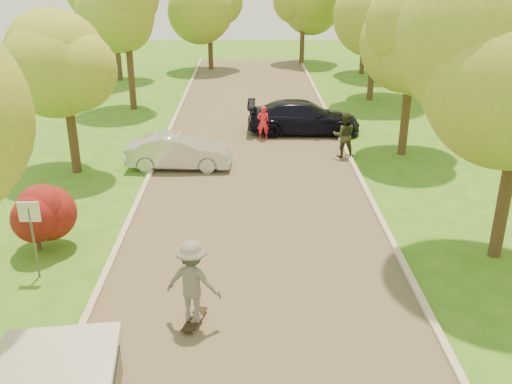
{
  "coord_description": "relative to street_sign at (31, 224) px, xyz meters",
  "views": [
    {
      "loc": [
        -0.21,
        -9.25,
        7.92
      ],
      "look_at": [
        0.01,
        6.67,
        1.3
      ],
      "focal_mm": 40.0,
      "sensor_mm": 36.0,
      "label": 1
    }
  ],
  "objects": [
    {
      "name": "ground",
      "position": [
        5.8,
        -4.0,
        -1.56
      ],
      "size": [
        100.0,
        100.0,
        0.0
      ],
      "primitive_type": "plane",
      "color": "#2D6919",
      "rests_on": "ground"
    },
    {
      "name": "road",
      "position": [
        5.8,
        4.0,
        -1.56
      ],
      "size": [
        8.0,
        60.0,
        0.01
      ],
      "primitive_type": "cube",
      "color": "#4C4438",
      "rests_on": "ground"
    },
    {
      "name": "curb_left",
      "position": [
        1.75,
        4.0,
        -1.5
      ],
      "size": [
        0.18,
        60.0,
        0.12
      ],
      "primitive_type": "cube",
      "color": "#B2AD9E",
      "rests_on": "ground"
    },
    {
      "name": "curb_right",
      "position": [
        9.85,
        4.0,
        -1.5
      ],
      "size": [
        0.18,
        60.0,
        0.12
      ],
      "primitive_type": "cube",
      "color": "#B2AD9E",
      "rests_on": "ground"
    },
    {
      "name": "street_sign",
      "position": [
        0.0,
        0.0,
        0.0
      ],
      "size": [
        0.55,
        0.06,
        2.17
      ],
      "color": "#59595E",
      "rests_on": "ground"
    },
    {
      "name": "red_shrub",
      "position": [
        -0.5,
        1.5,
        -0.47
      ],
      "size": [
        1.7,
        1.7,
        1.95
      ],
      "color": "#382619",
      "rests_on": "ground"
    },
    {
      "name": "tree_l_midb",
      "position": [
        -1.01,
        8.0,
        3.02
      ],
      "size": [
        4.3,
        4.2,
        6.62
      ],
      "color": "#382619",
      "rests_on": "ground"
    },
    {
      "name": "tree_l_far",
      "position": [
        -0.59,
        18.0,
        3.9
      ],
      "size": [
        4.92,
        4.8,
        7.79
      ],
      "color": "#382619",
      "rests_on": "ground"
    },
    {
      "name": "tree_r_midb",
      "position": [
        12.4,
        10.0,
        3.32
      ],
      "size": [
        4.51,
        4.4,
        7.01
      ],
      "color": "#382619",
      "rests_on": "ground"
    },
    {
      "name": "silver_sedan",
      "position": [
        2.83,
        8.4,
        -0.88
      ],
      "size": [
        4.2,
        1.62,
        1.37
      ],
      "primitive_type": "imported",
      "rotation": [
        0.0,
        0.0,
        1.53
      ],
      "color": "#B4B4B9",
      "rests_on": "ground"
    },
    {
      "name": "dark_sedan",
      "position": [
        8.23,
        13.21,
        -0.79
      ],
      "size": [
        5.42,
        2.34,
        1.55
      ],
      "primitive_type": "imported",
      "rotation": [
        0.0,
        0.0,
        1.54
      ],
      "color": "black",
      "rests_on": "ground"
    },
    {
      "name": "longboard",
      "position": [
        4.32,
        -2.16,
        -1.45
      ],
      "size": [
        0.55,
        1.07,
        0.12
      ],
      "rotation": [
        0.0,
        0.0,
        2.87
      ],
      "color": "black",
      "rests_on": "ground"
    },
    {
      "name": "skateboarder",
      "position": [
        4.32,
        -2.16,
        -0.43
      ],
      "size": [
        1.45,
        1.07,
        2.01
      ],
      "primitive_type": "imported",
      "rotation": [
        0.0,
        0.0,
        2.87
      ],
      "color": "slate",
      "rests_on": "longboard"
    },
    {
      "name": "person_striped",
      "position": [
        6.27,
        12.24,
        -0.77
      ],
      "size": [
        0.58,
        0.38,
        1.58
      ],
      "primitive_type": "imported",
      "rotation": [
        0.0,
        0.0,
        3.14
      ],
      "color": "red",
      "rests_on": "ground"
    },
    {
      "name": "person_olive",
      "position": [
        9.6,
        9.66,
        -0.6
      ],
      "size": [
        0.95,
        0.75,
        1.93
      ],
      "primitive_type": "imported",
      "rotation": [
        0.0,
        0.0,
        3.12
      ],
      "color": "#2E311D",
      "rests_on": "ground"
    }
  ]
}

